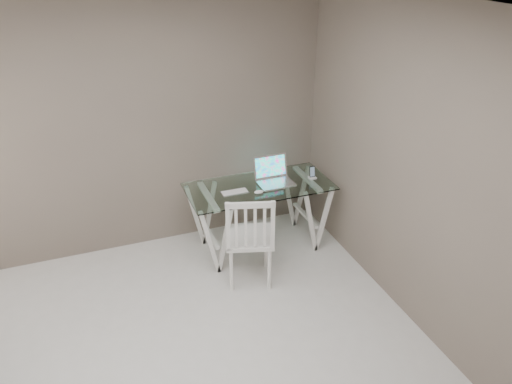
# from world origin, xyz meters

# --- Properties ---
(room) EXTENTS (4.50, 4.52, 2.71)m
(room) POSITION_xyz_m (-0.06, 0.02, 1.72)
(room) COLOR beige
(room) RESTS_ON ground
(desk) EXTENTS (1.50, 0.70, 0.75)m
(desk) POSITION_xyz_m (1.14, 1.71, 0.38)
(desk) COLOR silver
(desk) RESTS_ON ground
(chair) EXTENTS (0.56, 0.56, 0.98)m
(chair) POSITION_xyz_m (0.83, 1.14, 0.54)
(chair) COLOR silver
(chair) RESTS_ON ground
(laptop) EXTENTS (0.37, 0.32, 0.26)m
(laptop) POSITION_xyz_m (1.32, 1.76, 0.81)
(laptop) COLOR silver
(laptop) RESTS_ON desk
(keyboard) EXTENTS (0.28, 0.12, 0.01)m
(keyboard) POSITION_xyz_m (0.86, 1.66, 0.75)
(keyboard) COLOR silver
(keyboard) RESTS_ON desk
(mouse) EXTENTS (0.10, 0.06, 0.03)m
(mouse) POSITION_xyz_m (1.08, 1.56, 0.76)
(mouse) COLOR white
(mouse) RESTS_ON desk
(phone_dock) EXTENTS (0.07, 0.07, 0.13)m
(phone_dock) POSITION_xyz_m (1.74, 1.68, 0.78)
(phone_dock) COLOR white
(phone_dock) RESTS_ON desk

